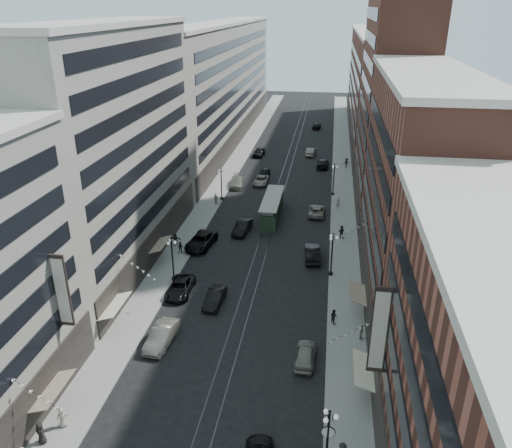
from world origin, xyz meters
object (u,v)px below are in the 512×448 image
Objects in this scene: car_1 at (162,336)px; pedestrian_2 at (181,248)px; lamppost_se_far at (332,253)px; pedestrian_extra_0 at (41,433)px; lamppost_se_near at (328,438)px; pedestrian_1 at (62,418)px; car_extra_0 at (242,227)px; car_11 at (317,211)px; pedestrian_9 at (346,163)px; car_7 at (201,241)px; lamppost_sw_far at (172,258)px; pedestrian_4 at (361,332)px; car_10 at (312,253)px; car_5 at (215,298)px; lamppost_se_mid at (334,178)px; car_9 at (259,152)px; pedestrian_extra_1 at (334,316)px; car_extra_1 at (261,180)px; car_4 at (305,354)px; car_13 at (264,173)px; car_14 at (311,152)px; streetcar at (272,208)px; pedestrian_6 at (216,199)px; car_8 at (237,182)px; car_12 at (323,163)px; car_extra_2 at (317,126)px; lamppost_sw_mid at (221,183)px; pedestrian_5 at (175,240)px; car_2 at (180,287)px.

pedestrian_2 is at bearing 105.59° from car_1.
lamppost_se_far reaches higher than pedestrian_extra_0.
pedestrian_1 is (-20.21, 1.03, -2.22)m from lamppost_se_near.
car_extra_0 is 2.74× the size of pedestrian_extra_0.
car_11 is (-2.40, 46.86, -2.49)m from lamppost_se_near.
car_7 is at bearing -138.22° from pedestrian_9.
car_1 is (2.40, -11.72, -2.22)m from lamppost_sw_far.
pedestrian_4 reaches higher than car_10.
car_5 is (5.92, -4.12, -2.32)m from lamppost_sw_far.
car_9 is (-16.00, 22.21, -2.24)m from lamppost_se_mid.
lamppost_se_mid is at bearing -39.22° from pedestrian_extra_1.
lamppost_se_mid is 3.41× the size of pedestrian_2.
lamppost_se_far reaches higher than car_10.
car_4 is at bearing -75.70° from car_extra_1.
car_13 is 0.99× the size of car_14.
streetcar is at bearing -20.16° from pedestrian_extra_1.
car_10 is (17.15, 1.15, -0.07)m from pedestrian_2.
pedestrian_6 is (-2.92, -29.34, 0.18)m from car_9.
car_14 is (11.02, 2.18, -0.05)m from car_9.
car_13 is (3.07, 51.76, -0.05)m from car_1.
streetcar is at bearing 101.59° from lamppost_se_near.
car_11 is (14.76, -11.33, -0.09)m from car_8.
car_14 is (7.50, 60.50, 0.03)m from car_5.
pedestrian_extra_0 reaches higher than car_12.
car_8 reaches higher than car_extra_2.
pedestrian_1 is at bearing -104.11° from streetcar.
car_12 is 1.09× the size of car_extra_0.
pedestrian_2 is at bearing -93.27° from lamppost_sw_mid.
pedestrian_5 is 0.94× the size of pedestrian_6.
pedestrian_5 is 45.52m from pedestrian_9.
pedestrian_1 is 59.37m from car_extra_1.
car_1 is at bearing 69.33° from pedestrian_extra_1.
car_1 reaches higher than car_14.
lamppost_sw_far is 19.86m from pedestrian_extra_1.
pedestrian_5 is (-24.02, 17.37, -0.03)m from pedestrian_4.
lamppost_se_far is at bearing 154.88° from pedestrian_6.
streetcar is 7.13m from car_11.
pedestrian_1 is 73.32m from car_12.
car_13 is 16.31m from pedestrian_6.
car_2 is at bearing 128.20° from lamppost_se_near.
pedestrian_9 reaches higher than car_10.
pedestrian_4 is (3.08, 15.66, -2.21)m from lamppost_se_near.
streetcar is 24.67m from car_2.
lamppost_se_near is at bearing -73.13° from car_9.
pedestrian_1 is 1.89m from pedestrian_extra_0.
car_4 is 94.56m from car_extra_2.
car_5 is at bearing -126.96° from pedestrian_9.
pedestrian_9 is (2.52, 44.03, -1.98)m from lamppost_se_far.
lamppost_sw_mid is 14.32m from car_13.
pedestrian_extra_0 is (-20.98, -0.70, -2.12)m from lamppost_se_near.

